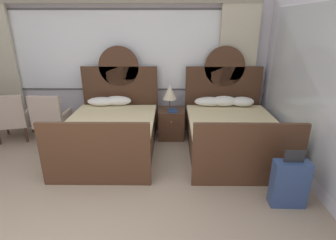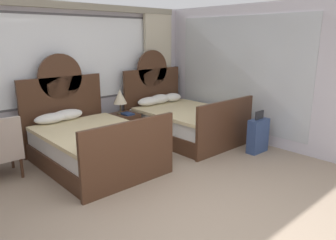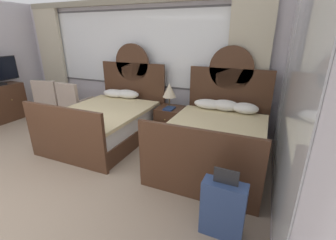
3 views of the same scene
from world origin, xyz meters
name	(u,v)px [view 1 (image 1 of 3)]	position (x,y,z in m)	size (l,w,h in m)	color
wall_back_window	(118,62)	(0.00, 3.81, 1.43)	(6.22, 0.22, 2.70)	silver
wall_right_mirror	(324,93)	(3.14, 1.63, 1.35)	(0.08, 4.41, 2.70)	silver
bed_near_window	(112,131)	(0.05, 2.60, 0.37)	(1.56, 2.15, 1.79)	#472B1C
bed_near_mirror	(231,131)	(2.20, 2.61, 0.38)	(1.56, 2.15, 1.79)	#472B1C
nightstand_between_beds	(171,123)	(1.13, 3.22, 0.30)	(0.51, 0.53, 0.59)	#472B1C
table_lamp_on_nightstand	(170,92)	(1.09, 3.26, 0.93)	(0.27, 0.27, 0.49)	brown
book_on_nightstand	(173,111)	(1.15, 3.12, 0.61)	(0.18, 0.26, 0.03)	navy
armchair_by_window_left	(51,117)	(-1.23, 3.03, 0.49)	(0.61, 0.61, 0.96)	#B29E8E
armchair_by_window_centre	(12,117)	(-2.00, 3.03, 0.49)	(0.71, 0.71, 0.96)	#B29E8E
suitcase_on_floor	(289,183)	(2.62, 1.08, 0.32)	(0.44, 0.20, 0.78)	navy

